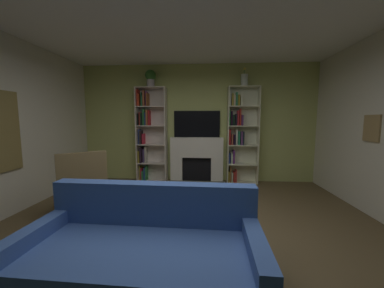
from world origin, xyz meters
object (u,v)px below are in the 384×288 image
(fireplace, at_px, (197,159))
(couch, at_px, (144,257))
(armchair, at_px, (82,184))
(coffee_table, at_px, (162,210))
(bookshelf_right, at_px, (239,135))
(tv, at_px, (197,124))
(potted_plant, at_px, (151,77))
(vase_with_flowers, at_px, (244,80))
(bookshelf_left, at_px, (149,134))

(fireplace, distance_m, couch, 3.36)
(armchair, height_order, coffee_table, armchair)
(fireplace, relative_size, coffee_table, 1.51)
(bookshelf_right, distance_m, couch, 3.67)
(coffee_table, bearing_deg, tv, 83.64)
(armchair, relative_size, coffee_table, 1.13)
(fireplace, bearing_deg, coffee_table, -96.53)
(bookshelf_right, xyz_separation_m, couch, (-1.28, -3.34, -0.85))
(potted_plant, bearing_deg, couch, -76.92)
(bookshelf_right, xyz_separation_m, armchair, (-2.62, -2.01, -0.62))
(potted_plant, distance_m, armchair, 2.81)
(tv, bearing_deg, fireplace, -90.00)
(armchair, distance_m, coffee_table, 1.46)
(fireplace, xyz_separation_m, armchair, (-1.63, -2.02, -0.04))
(fireplace, distance_m, armchair, 2.59)
(bookshelf_right, bearing_deg, coffee_table, -116.32)
(tv, xyz_separation_m, vase_with_flowers, (1.06, -0.12, 0.98))
(bookshelf_left, bearing_deg, coffee_table, -71.79)
(potted_plant, height_order, armchair, potted_plant)
(vase_with_flowers, relative_size, couch, 0.20)
(armchair, bearing_deg, fireplace, 50.98)
(tv, height_order, coffee_table, tv)
(bookshelf_right, bearing_deg, potted_plant, -178.61)
(potted_plant, xyz_separation_m, armchair, (-0.58, -1.96, -1.92))
(bookshelf_left, distance_m, coffee_table, 2.82)
(coffee_table, bearing_deg, couch, -89.90)
(fireplace, xyz_separation_m, tv, (0.00, 0.07, 0.82))
(couch, bearing_deg, fireplace, 84.95)
(tv, xyz_separation_m, potted_plant, (-1.06, -0.12, 1.06))
(bookshelf_left, xyz_separation_m, couch, (0.85, -3.33, -0.86))
(fireplace, xyz_separation_m, bookshelf_right, (0.98, -0.00, 0.58))
(fireplace, distance_m, potted_plant, 2.16)
(couch, bearing_deg, potted_plant, 103.08)
(tv, distance_m, couch, 3.59)
(tv, height_order, couch, tv)
(tv, distance_m, potted_plant, 1.50)
(bookshelf_left, bearing_deg, fireplace, 0.44)
(bookshelf_left, distance_m, potted_plant, 1.30)
(fireplace, relative_size, bookshelf_left, 0.61)
(couch, relative_size, coffee_table, 2.31)
(potted_plant, bearing_deg, vase_with_flowers, -0.00)
(potted_plant, bearing_deg, tv, 6.47)
(tv, bearing_deg, couch, -94.95)
(tv, distance_m, vase_with_flowers, 1.45)
(potted_plant, bearing_deg, coffee_table, -73.27)
(bookshelf_right, height_order, couch, bookshelf_right)
(bookshelf_left, xyz_separation_m, vase_with_flowers, (2.20, -0.04, 1.21))
(bookshelf_right, bearing_deg, armchair, -142.41)
(bookshelf_left, height_order, couch, bookshelf_left)
(tv, bearing_deg, potted_plant, -173.53)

